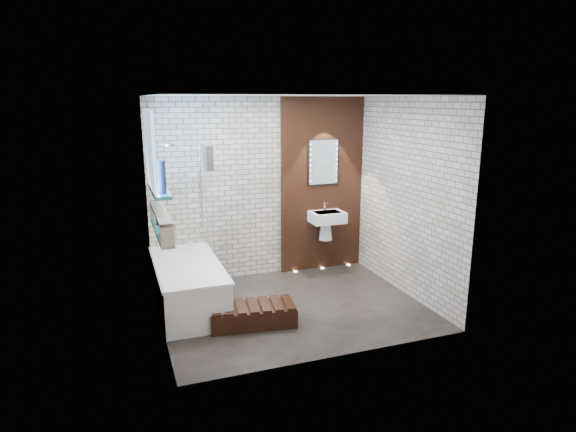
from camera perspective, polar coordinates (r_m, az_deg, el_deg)
name	(u,v)px	position (r m, az deg, el deg)	size (l,w,h in m)	color
ground	(292,307)	(6.30, 0.47, -10.53)	(3.20, 3.20, 0.00)	black
room_shell	(292,207)	(5.89, 0.50, 1.10)	(3.24, 3.20, 2.60)	gray
walnut_panel	(322,185)	(7.40, 3.98, 3.62)	(1.30, 0.06, 2.60)	black
clerestory_window	(152,159)	(5.80, -15.55, 6.44)	(0.18, 1.00, 0.94)	#7FADE0
display_niche	(161,222)	(5.73, -14.55, -0.73)	(0.14, 1.30, 0.26)	teal
bathtub	(188,285)	(6.32, -11.56, -7.89)	(0.79, 1.74, 0.70)	white
bath_screen	(207,199)	(6.51, -9.46, 1.93)	(0.01, 0.78, 1.40)	white
towel	(208,158)	(6.20, -9.27, 6.70)	(0.09, 0.23, 0.30)	black
shower_head	(169,145)	(6.41, -13.63, 8.07)	(0.18, 0.18, 0.02)	silver
washbasin	(327,221)	(7.33, 4.53, -0.57)	(0.50, 0.36, 0.58)	white
led_mirror	(323,162)	(7.31, 4.14, 6.27)	(0.50, 0.02, 0.70)	black
walnut_step	(253,315)	(5.82, -4.13, -11.47)	(0.99, 0.44, 0.22)	black
niche_bottles	(162,227)	(5.66, -14.45, -1.25)	(0.06, 0.74, 0.15)	#923A16
sill_vases	(162,177)	(5.52, -14.45, 4.38)	(0.09, 0.09, 0.36)	black
floor_uplights	(322,268)	(7.66, 4.03, -6.06)	(0.96, 0.06, 0.01)	#FFD899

